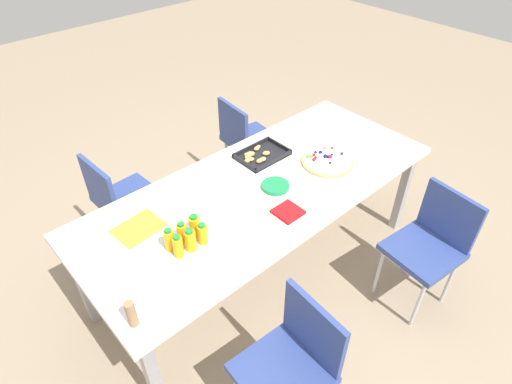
# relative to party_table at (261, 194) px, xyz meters

# --- Properties ---
(ground_plane) EXTENTS (12.00, 12.00, 0.00)m
(ground_plane) POSITION_rel_party_table_xyz_m (0.00, 0.00, -0.70)
(ground_plane) COLOR gray
(party_table) EXTENTS (2.36, 0.97, 0.76)m
(party_table) POSITION_rel_party_table_xyz_m (0.00, 0.00, 0.00)
(party_table) COLOR silver
(party_table) RESTS_ON ground_plane
(chair_near_left) EXTENTS (0.43, 0.43, 0.83)m
(chair_near_left) POSITION_rel_party_table_xyz_m (-0.57, -0.85, -0.20)
(chair_near_left) COLOR #33478C
(chair_near_left) RESTS_ON ground_plane
(chair_near_right) EXTENTS (0.44, 0.44, 0.83)m
(chair_near_right) POSITION_rel_party_table_xyz_m (0.64, -0.88, -0.20)
(chair_near_right) COLOR #33478C
(chair_near_right) RESTS_ON ground_plane
(chair_far_right) EXTENTS (0.43, 0.43, 0.83)m
(chair_far_right) POSITION_rel_party_table_xyz_m (0.57, 0.82, -0.20)
(chair_far_right) COLOR #33478C
(chair_far_right) RESTS_ON ground_plane
(chair_far_left) EXTENTS (0.42, 0.42, 0.83)m
(chair_far_left) POSITION_rel_party_table_xyz_m (-0.60, 0.82, -0.20)
(chair_far_left) COLOR #33478C
(chair_far_left) RESTS_ON ground_plane
(juice_bottle_0) EXTENTS (0.05, 0.05, 0.14)m
(juice_bottle_0) POSITION_rel_party_table_xyz_m (-0.71, -0.14, 0.12)
(juice_bottle_0) COLOR #F8AB14
(juice_bottle_0) RESTS_ON party_table
(juice_bottle_1) EXTENTS (0.06, 0.06, 0.14)m
(juice_bottle_1) POSITION_rel_party_table_xyz_m (-0.63, -0.14, 0.12)
(juice_bottle_1) COLOR #FAAF14
(juice_bottle_1) RESTS_ON party_table
(juice_bottle_2) EXTENTS (0.05, 0.05, 0.13)m
(juice_bottle_2) POSITION_rel_party_table_xyz_m (-0.56, -0.15, 0.12)
(juice_bottle_2) COLOR #F9AE14
(juice_bottle_2) RESTS_ON party_table
(juice_bottle_3) EXTENTS (0.05, 0.05, 0.14)m
(juice_bottle_3) POSITION_rel_party_table_xyz_m (-0.72, -0.07, 0.12)
(juice_bottle_3) COLOR #F9AB14
(juice_bottle_3) RESTS_ON party_table
(juice_bottle_4) EXTENTS (0.05, 0.05, 0.13)m
(juice_bottle_4) POSITION_rel_party_table_xyz_m (-0.64, -0.07, 0.12)
(juice_bottle_4) COLOR #F9AB14
(juice_bottle_4) RESTS_ON party_table
(juice_bottle_5) EXTENTS (0.06, 0.06, 0.13)m
(juice_bottle_5) POSITION_rel_party_table_xyz_m (-0.55, -0.07, 0.12)
(juice_bottle_5) COLOR #F9AE14
(juice_bottle_5) RESTS_ON party_table
(fruit_pizza) EXTENTS (0.35, 0.35, 0.05)m
(fruit_pizza) POSITION_rel_party_table_xyz_m (0.50, -0.11, 0.07)
(fruit_pizza) COLOR tan
(fruit_pizza) RESTS_ON party_table
(snack_tray) EXTENTS (0.34, 0.24, 0.04)m
(snack_tray) POSITION_rel_party_table_xyz_m (0.21, 0.24, 0.07)
(snack_tray) COLOR black
(snack_tray) RESTS_ON party_table
(plate_stack) EXTENTS (0.17, 0.17, 0.02)m
(plate_stack) POSITION_rel_party_table_xyz_m (0.06, -0.07, 0.07)
(plate_stack) COLOR #1E8C4C
(plate_stack) RESTS_ON party_table
(napkin_stack) EXTENTS (0.15, 0.15, 0.02)m
(napkin_stack) POSITION_rel_party_table_xyz_m (-0.06, -0.29, 0.07)
(napkin_stack) COLOR red
(napkin_stack) RESTS_ON party_table
(cardboard_tube) EXTENTS (0.04, 0.04, 0.15)m
(cardboard_tube) POSITION_rel_party_table_xyz_m (-1.09, -0.35, 0.13)
(cardboard_tube) COLOR #9E7A56
(cardboard_tube) RESTS_ON party_table
(paper_folder) EXTENTS (0.28, 0.22, 0.01)m
(paper_folder) POSITION_rel_party_table_xyz_m (-0.76, 0.18, 0.06)
(paper_folder) COLOR yellow
(paper_folder) RESTS_ON party_table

